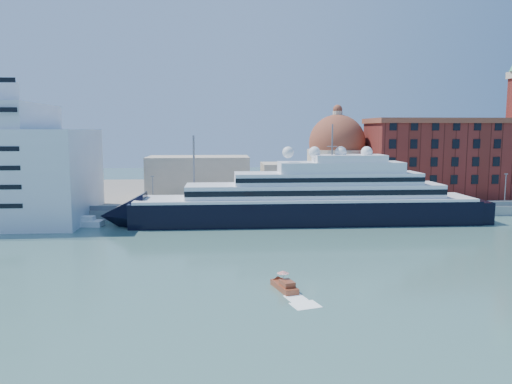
{
  "coord_description": "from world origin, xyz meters",
  "views": [
    {
      "loc": [
        -13.34,
        -91.91,
        21.92
      ],
      "look_at": [
        -5.53,
        18.0,
        8.13
      ],
      "focal_mm": 35.0,
      "sensor_mm": 36.0,
      "label": 1
    }
  ],
  "objects": [
    {
      "name": "ground",
      "position": [
        0.0,
        0.0,
        0.0
      ],
      "size": [
        400.0,
        400.0,
        0.0
      ],
      "primitive_type": "plane",
      "color": "#365E58",
      "rests_on": "ground"
    },
    {
      "name": "water_taxi",
      "position": [
        -4.67,
        -25.91,
        0.65
      ],
      "size": [
        3.42,
        5.99,
        2.7
      ],
      "rotation": [
        0.0,
        0.0,
        0.28
      ],
      "color": "brown",
      "rests_on": "ground"
    },
    {
      "name": "land",
      "position": [
        0.0,
        75.0,
        1.0
      ],
      "size": [
        260.0,
        72.0,
        2.0
      ],
      "primitive_type": "cube",
      "color": "slate",
      "rests_on": "ground"
    },
    {
      "name": "lamp_posts",
      "position": [
        -12.67,
        32.27,
        9.84
      ],
      "size": [
        120.8,
        2.4,
        18.0
      ],
      "color": "slate",
      "rests_on": "quay"
    },
    {
      "name": "quay_fence",
      "position": [
        0.0,
        29.5,
        3.1
      ],
      "size": [
        180.0,
        0.1,
        1.2
      ],
      "primitive_type": "cube",
      "color": "slate",
      "rests_on": "quay"
    },
    {
      "name": "warehouse",
      "position": [
        52.0,
        52.0,
        13.79
      ],
      "size": [
        43.0,
        19.0,
        23.25
      ],
      "color": "maroon",
      "rests_on": "land"
    },
    {
      "name": "service_barge",
      "position": [
        -45.71,
        22.94,
        0.72
      ],
      "size": [
        11.39,
        4.82,
        2.49
      ],
      "rotation": [
        0.0,
        0.0,
        -0.1
      ],
      "color": "white",
      "rests_on": "ground"
    },
    {
      "name": "superyacht",
      "position": [
        3.96,
        23.0,
        4.68
      ],
      "size": [
        90.79,
        12.59,
        27.13
      ],
      "color": "black",
      "rests_on": "ground"
    },
    {
      "name": "church",
      "position": [
        6.39,
        57.72,
        10.91
      ],
      "size": [
        66.0,
        18.0,
        25.5
      ],
      "color": "beige",
      "rests_on": "land"
    },
    {
      "name": "quay",
      "position": [
        0.0,
        34.0,
        1.25
      ],
      "size": [
        180.0,
        10.0,
        2.5
      ],
      "primitive_type": "cube",
      "color": "gray",
      "rests_on": "ground"
    }
  ]
}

